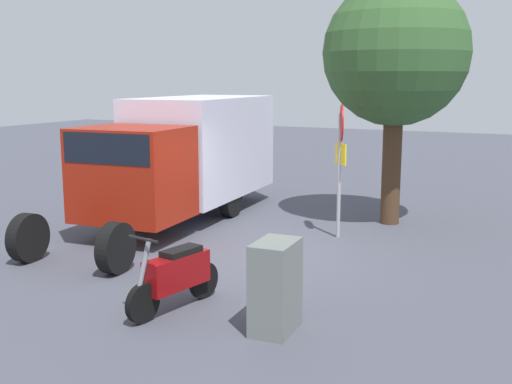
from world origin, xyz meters
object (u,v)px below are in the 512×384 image
motorcycle (176,275)px  bike_rack_hoop (290,265)px  stop_sign (340,150)px  utility_cabinet (275,287)px  box_truck_near (184,152)px  street_tree (396,54)px

motorcycle → bike_rack_hoop: 2.86m
motorcycle → bike_rack_hoop: (-2.74, 0.64, -0.52)m
stop_sign → utility_cabinet: (5.12, 0.82, -1.24)m
box_truck_near → utility_cabinet: (5.27, 4.73, -0.98)m
utility_cabinet → box_truck_near: bearing=-138.1°
motorcycle → utility_cabinet: size_ratio=1.46×
box_truck_near → stop_sign: 3.92m
motorcycle → bike_rack_hoop: bearing=178.1°
motorcycle → utility_cabinet: bearing=97.5°
street_tree → motorcycle: bearing=-12.1°
stop_sign → bike_rack_hoop: 2.94m
motorcycle → stop_sign: size_ratio=0.64×
box_truck_near → motorcycle: 6.12m
motorcycle → street_tree: street_tree is taller
box_truck_near → utility_cabinet: bearing=37.9°
stop_sign → street_tree: 2.74m
motorcycle → utility_cabinet: 1.63m
stop_sign → street_tree: street_tree is taller
motorcycle → stop_sign: bearing=-177.8°
motorcycle → street_tree: size_ratio=0.33×
box_truck_near → bike_rack_hoop: size_ratio=9.37×
motorcycle → bike_rack_hoop: motorcycle is taller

